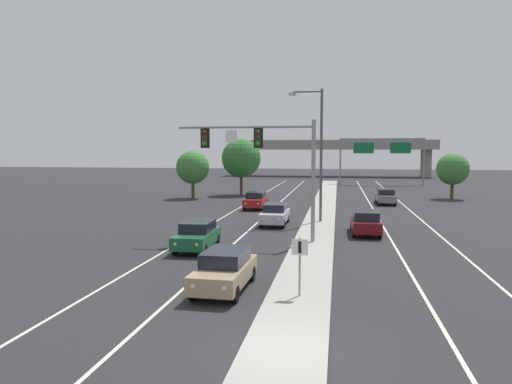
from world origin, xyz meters
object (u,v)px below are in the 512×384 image
(median_sign_post, at_px, (300,258))
(car_receding_darkred, at_px, (365,222))
(tree_far_left_c, at_px, (241,158))
(car_receding_grey, at_px, (385,196))
(car_oncoming_silver, at_px, (275,214))
(car_oncoming_green, at_px, (197,235))
(car_oncoming_red, at_px, (256,200))
(highway_sign_gantry, at_px, (382,146))
(overhead_signal_mast, at_px, (268,153))
(tree_far_right_a, at_px, (453,169))
(street_lamp_median, at_px, (318,147))
(tree_far_left_b, at_px, (193,167))
(car_oncoming_tan, at_px, (225,269))

(median_sign_post, distance_m, car_receding_darkred, 15.07)
(car_receding_darkred, relative_size, tree_far_left_c, 0.64)
(car_receding_grey, xyz_separation_m, tree_far_left_c, (-16.68, 7.36, 3.75))
(car_oncoming_silver, relative_size, car_receding_darkred, 0.99)
(car_oncoming_green, xyz_separation_m, car_oncoming_red, (0.05, 19.05, 0.00))
(car_receding_grey, bearing_deg, highway_sign_gantry, 86.03)
(overhead_signal_mast, relative_size, car_receding_grey, 1.86)
(car_oncoming_red, bearing_deg, tree_far_right_a, 31.81)
(street_lamp_median, relative_size, car_oncoming_green, 2.22)
(car_oncoming_red, distance_m, car_receding_grey, 13.91)
(car_oncoming_red, height_order, car_receding_grey, same)
(street_lamp_median, bearing_deg, car_oncoming_silver, -155.58)
(car_oncoming_red, xyz_separation_m, car_receding_grey, (12.55, 6.00, 0.00))
(highway_sign_gantry, bearing_deg, car_receding_darkred, -96.08)
(median_sign_post, distance_m, highway_sign_gantry, 62.20)
(median_sign_post, xyz_separation_m, tree_far_right_a, (14.18, 39.91, 1.82))
(car_oncoming_green, xyz_separation_m, highway_sign_gantry, (14.57, 53.36, 5.34))
(tree_far_right_a, xyz_separation_m, tree_far_left_b, (-29.30, -4.52, 0.17))
(tree_far_right_a, distance_m, tree_far_left_c, 24.70)
(car_oncoming_tan, bearing_deg, car_oncoming_green, 114.53)
(tree_far_right_a, bearing_deg, street_lamp_median, -124.61)
(median_sign_post, relative_size, highway_sign_gantry, 0.17)
(median_sign_post, bearing_deg, tree_far_left_b, 113.12)
(street_lamp_median, xyz_separation_m, highway_sign_gantry, (8.32, 42.35, 0.37))
(car_oncoming_red, relative_size, tree_far_left_b, 0.82)
(street_lamp_median, height_order, car_oncoming_red, street_lamp_median)
(street_lamp_median, xyz_separation_m, tree_far_left_c, (-10.32, 21.40, -1.22))
(car_receding_darkred, distance_m, tree_far_left_b, 27.76)
(overhead_signal_mast, distance_m, car_receding_grey, 24.58)
(tree_far_left_c, bearing_deg, car_oncoming_tan, -79.42)
(median_sign_post, relative_size, car_oncoming_silver, 0.49)
(car_oncoming_silver, bearing_deg, street_lamp_median, 24.42)
(car_oncoming_red, distance_m, highway_sign_gantry, 37.63)
(car_oncoming_red, height_order, tree_far_left_c, tree_far_left_c)
(median_sign_post, xyz_separation_m, car_oncoming_green, (-6.40, 8.13, -0.77))
(car_oncoming_silver, height_order, car_oncoming_red, same)
(median_sign_post, distance_m, car_oncoming_green, 10.38)
(tree_far_left_b, bearing_deg, overhead_signal_mast, -63.41)
(overhead_signal_mast, relative_size, median_sign_post, 3.78)
(overhead_signal_mast, xyz_separation_m, car_receding_grey, (8.98, 22.43, -4.56))
(car_oncoming_tan, bearing_deg, overhead_signal_mast, 88.36)
(median_sign_post, bearing_deg, car_oncoming_silver, 100.43)
(car_receding_grey, xyz_separation_m, tree_far_left_b, (-21.32, 2.22, 2.76))
(overhead_signal_mast, bearing_deg, tree_far_left_b, 116.59)
(car_oncoming_tan, relative_size, tree_far_right_a, 0.86)
(street_lamp_median, distance_m, car_oncoming_red, 11.30)
(highway_sign_gantry, height_order, tree_far_left_b, highway_sign_gantry)
(street_lamp_median, distance_m, car_oncoming_green, 13.59)
(car_oncoming_tan, height_order, car_receding_grey, same)
(median_sign_post, xyz_separation_m, tree_far_left_c, (-10.48, 40.53, 2.98))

